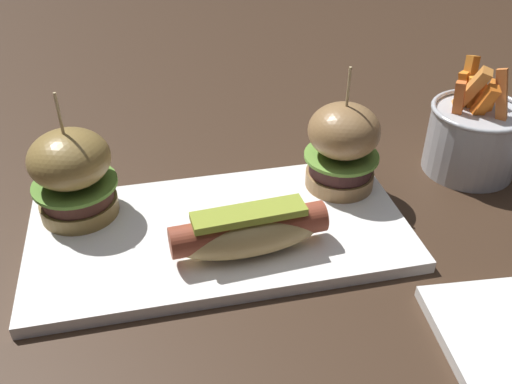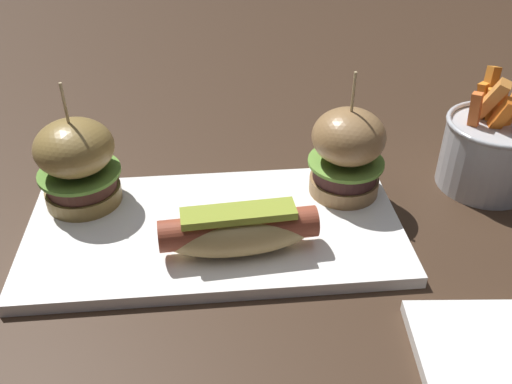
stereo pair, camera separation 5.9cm
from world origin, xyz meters
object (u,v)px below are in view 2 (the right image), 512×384
platter_main (219,229)px  fries_bucket (494,150)px  hot_dog (244,231)px  slider_right (351,152)px  slider_left (82,162)px

platter_main → fries_bucket: size_ratio=2.87×
platter_main → hot_dog: size_ratio=2.52×
hot_dog → fries_bucket: size_ratio=1.14×
fries_bucket → slider_right: bearing=-173.9°
platter_main → slider_right: size_ratio=2.72×
platter_main → fries_bucket: fries_bucket is taller
slider_left → fries_bucket: 0.48m
slider_left → platter_main: bearing=-21.8°
platter_main → hot_dog: bearing=-61.7°
hot_dog → slider_right: 0.16m
platter_main → fries_bucket: 0.34m
slider_left → slider_right: (0.30, -0.01, 0.00)m
slider_left → fries_bucket: slider_left is taller
hot_dog → slider_left: 0.20m
hot_dog → slider_right: (0.13, 0.09, 0.03)m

